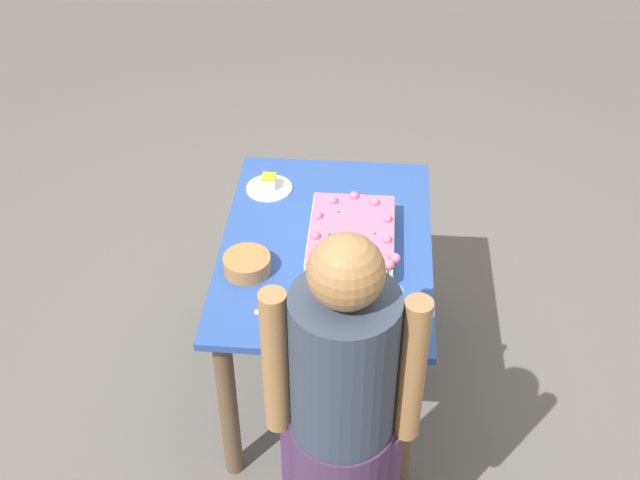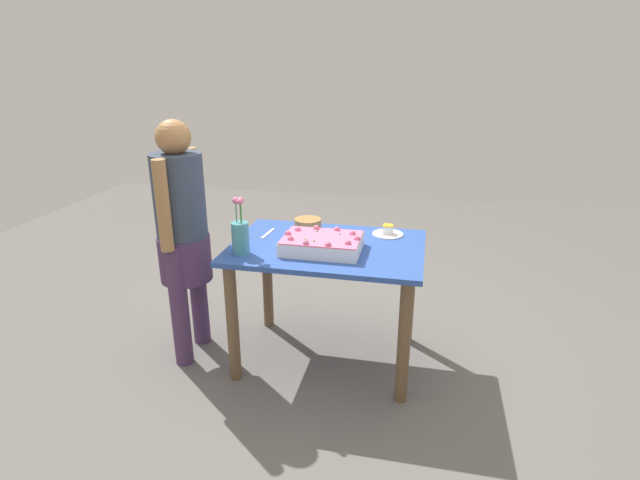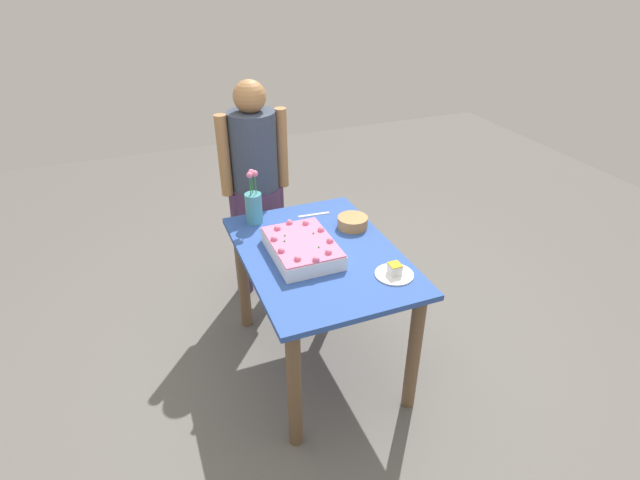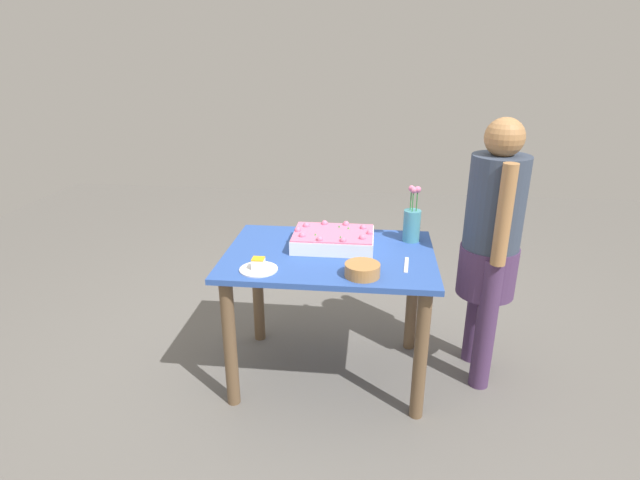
# 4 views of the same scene
# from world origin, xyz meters

# --- Properties ---
(ground_plane) EXTENTS (8.00, 8.00, 0.00)m
(ground_plane) POSITION_xyz_m (0.00, 0.00, 0.00)
(ground_plane) COLOR #63605B
(dining_table) EXTENTS (1.13, 0.80, 0.77)m
(dining_table) POSITION_xyz_m (0.00, 0.00, 0.62)
(dining_table) COLOR #2D50A2
(dining_table) RESTS_ON ground_plane
(sheet_cake) EXTENTS (0.44, 0.32, 0.11)m
(sheet_cake) POSITION_xyz_m (0.01, 0.09, 0.81)
(sheet_cake) COLOR white
(sheet_cake) RESTS_ON dining_table
(serving_plate_with_slice) EXTENTS (0.19, 0.19, 0.06)m
(serving_plate_with_slice) POSITION_xyz_m (-0.33, -0.26, 0.79)
(serving_plate_with_slice) COLOR white
(serving_plate_with_slice) RESTS_ON dining_table
(cake_knife) EXTENTS (0.04, 0.19, 0.00)m
(cake_knife) POSITION_xyz_m (0.40, -0.12, 0.77)
(cake_knife) COLOR silver
(cake_knife) RESTS_ON dining_table
(flower_vase) EXTENTS (0.10, 0.10, 0.32)m
(flower_vase) POSITION_xyz_m (0.45, 0.23, 0.88)
(flower_vase) COLOR teal
(flower_vase) RESTS_ON dining_table
(fruit_bowl) EXTENTS (0.17, 0.17, 0.06)m
(fruit_bowl) POSITION_xyz_m (0.18, -0.28, 0.80)
(fruit_bowl) COLOR #AF7942
(fruit_bowl) RESTS_ON dining_table
(person_standing) EXTENTS (0.31, 0.45, 1.49)m
(person_standing) POSITION_xyz_m (0.86, 0.11, 0.85)
(person_standing) COLOR #4A3058
(person_standing) RESTS_ON ground_plane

